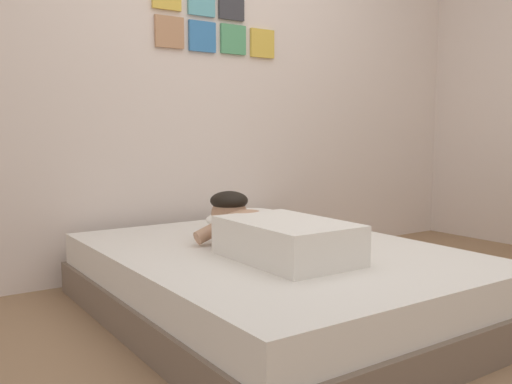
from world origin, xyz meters
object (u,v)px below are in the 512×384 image
at_px(pillow, 245,218).
at_px(coffee_cup, 240,224).
at_px(person_lying, 269,232).
at_px(cell_phone, 352,260).
at_px(bed, 274,282).

xyz_separation_m(pillow, coffee_cup, (-0.10, -0.10, -0.02)).
relative_size(person_lying, coffee_cup, 7.36).
bearing_deg(cell_phone, coffee_cup, 89.50).
xyz_separation_m(coffee_cup, cell_phone, (-0.01, -0.94, -0.03)).
height_order(pillow, cell_phone, pillow).
xyz_separation_m(bed, pillow, (0.23, 0.62, 0.23)).
distance_m(person_lying, cell_phone, 0.41).
bearing_deg(person_lying, coffee_cup, 69.50).
bearing_deg(cell_phone, pillow, 84.10).
relative_size(bed, cell_phone, 14.63).
height_order(pillow, person_lying, person_lying).
distance_m(pillow, coffee_cup, 0.14).
bearing_deg(pillow, bed, -110.35).
relative_size(pillow, coffee_cup, 4.16).
height_order(pillow, coffee_cup, pillow).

